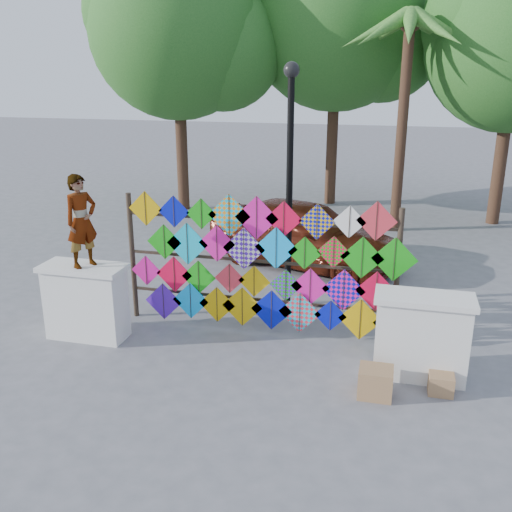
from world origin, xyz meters
name	(u,v)px	position (x,y,z in m)	size (l,w,h in m)	color
ground	(245,349)	(0.00, 0.00, 0.00)	(80.00, 80.00, 0.00)	gray
parapet_left	(86,301)	(-2.70, -0.20, 0.65)	(1.40, 0.65, 1.28)	white
parapet_right	(421,336)	(2.70, -0.20, 0.65)	(1.40, 0.65, 1.28)	white
kite_rack	(263,266)	(0.11, 0.72, 1.21)	(4.95, 0.24, 2.40)	#31251B
tree_west	(181,32)	(-4.40, 9.03, 5.38)	(5.85, 5.20, 8.01)	#4B2C20
tree_mid	(341,20)	(0.11, 11.03, 5.77)	(6.30, 5.60, 8.61)	#4B2C20
palm_tree	(409,44)	(2.20, 8.00, 4.95)	(3.62, 3.62, 5.83)	#4B2C20
vendor_woman	(81,221)	(-2.64, -0.20, 2.03)	(0.55, 0.36, 1.50)	#99999E
sedan	(303,233)	(0.18, 4.39, 0.77)	(1.81, 4.50, 1.53)	#501A0D
lamppost	(290,165)	(0.30, 2.00, 2.69)	(0.28, 0.28, 4.46)	black
cardboard_box_near	(375,382)	(2.11, -0.89, 0.21)	(0.47, 0.41, 0.41)	#A97D52
cardboard_box_far	(441,384)	(3.00, -0.61, 0.14)	(0.34, 0.31, 0.29)	#A97D52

